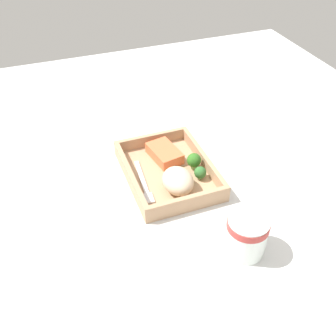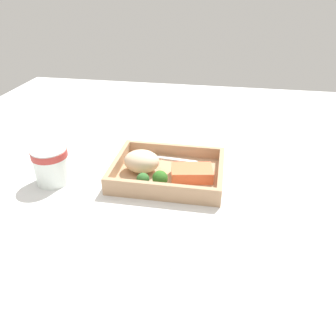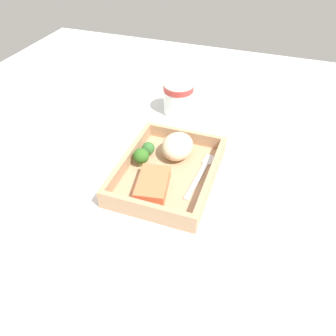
% 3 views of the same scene
% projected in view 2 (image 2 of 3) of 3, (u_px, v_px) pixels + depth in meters
% --- Properties ---
extents(ground_plane, '(1.60, 1.60, 0.02)m').
position_uv_depth(ground_plane, '(168.00, 180.00, 0.83)').
color(ground_plane, silver).
extents(takeout_tray, '(0.27, 0.21, 0.01)m').
position_uv_depth(takeout_tray, '(168.00, 175.00, 0.82)').
color(takeout_tray, tan).
rests_on(takeout_tray, ground_plane).
extents(tray_rim, '(0.27, 0.21, 0.03)m').
position_uv_depth(tray_rim, '(168.00, 168.00, 0.81)').
color(tray_rim, tan).
rests_on(tray_rim, takeout_tray).
extents(salmon_fillet, '(0.11, 0.08, 0.03)m').
position_uv_depth(salmon_fillet, '(192.00, 173.00, 0.79)').
color(salmon_fillet, '#F56E42').
rests_on(salmon_fillet, takeout_tray).
extents(mashed_potatoes, '(0.09, 0.07, 0.06)m').
position_uv_depth(mashed_potatoes, '(142.00, 161.00, 0.82)').
color(mashed_potatoes, beige).
rests_on(mashed_potatoes, takeout_tray).
extents(broccoli_floret_1, '(0.04, 0.04, 0.04)m').
position_uv_depth(broccoli_floret_1, '(160.00, 179.00, 0.75)').
color(broccoli_floret_1, '#7F9B5A').
rests_on(broccoli_floret_1, takeout_tray).
extents(broccoli_floret_2, '(0.03, 0.03, 0.03)m').
position_uv_depth(broccoli_floret_2, '(143.00, 179.00, 0.76)').
color(broccoli_floret_2, '#86AB5C').
rests_on(broccoli_floret_2, takeout_tray).
extents(fork, '(0.16, 0.03, 0.00)m').
position_uv_depth(fork, '(164.00, 158.00, 0.88)').
color(fork, silver).
rests_on(fork, takeout_tray).
extents(paper_cup, '(0.08, 0.08, 0.09)m').
position_uv_depth(paper_cup, '(51.00, 163.00, 0.79)').
color(paper_cup, white).
rests_on(paper_cup, ground_plane).
extents(receipt_slip, '(0.12, 0.15, 0.00)m').
position_uv_depth(receipt_slip, '(166.00, 239.00, 0.63)').
color(receipt_slip, white).
rests_on(receipt_slip, ground_plane).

